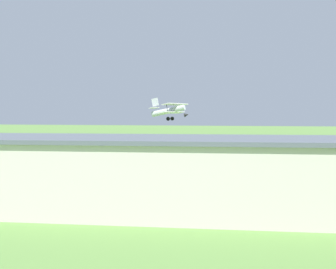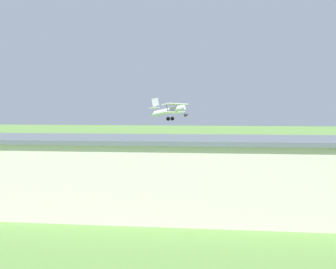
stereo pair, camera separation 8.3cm
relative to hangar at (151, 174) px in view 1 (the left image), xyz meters
The scene contains 7 objects.
ground_plane 41.66m from the hangar, 89.58° to the right, with size 400.00×400.00×0.00m, color #608C42.
hangar is the anchor object (origin of this frame).
biplane 37.33m from the hangar, 81.91° to the right, with size 6.81×9.63×3.82m.
car_silver 23.00m from the hangar, 32.17° to the right, with size 2.60×4.44×1.71m.
truck_delivery_white 23.83m from the hangar, 137.79° to the right, with size 7.67×3.00×3.28m.
person_walking_on_apron 20.51m from the hangar, 44.01° to the right, with size 0.51×0.51×1.66m.
person_beside_truck 22.87m from the hangar, 48.24° to the right, with size 0.45×0.45×1.65m.
Camera 1 is at (-9.08, 79.09, 8.53)m, focal length 48.55 mm.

